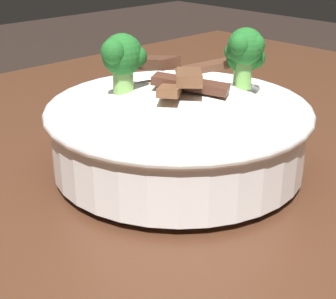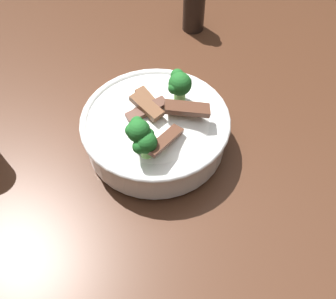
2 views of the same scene
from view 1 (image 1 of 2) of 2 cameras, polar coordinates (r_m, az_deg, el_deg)
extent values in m
cube|color=#472819|center=(0.57, 1.42, -3.19)|extent=(1.16, 0.91, 0.05)
cube|color=#472819|center=(1.31, 5.08, -6.06)|extent=(0.07, 0.07, 0.73)
cylinder|color=white|center=(0.53, 1.09, -1.93)|extent=(0.12, 0.12, 0.01)
cylinder|color=white|center=(0.52, 1.12, 1.38)|extent=(0.25, 0.25, 0.06)
torus|color=white|center=(0.51, 1.15, 4.43)|extent=(0.26, 0.26, 0.01)
ellipsoid|color=white|center=(0.51, 1.14, 3.00)|extent=(0.20, 0.20, 0.07)
cube|color=#563323|center=(0.56, 4.54, 9.24)|extent=(0.08, 0.06, 0.02)
cube|color=brown|center=(0.49, 2.34, 7.94)|extent=(0.06, 0.06, 0.02)
cube|color=#4C2B1E|center=(0.49, 2.49, 7.17)|extent=(0.05, 0.07, 0.01)
cube|color=brown|center=(0.48, 0.33, 6.58)|extent=(0.06, 0.05, 0.02)
cube|color=#563323|center=(0.54, -2.39, 9.54)|extent=(0.03, 0.08, 0.02)
cylinder|color=#7AB256|center=(0.51, -4.93, 7.34)|extent=(0.02, 0.02, 0.03)
sphere|color=#1E6023|center=(0.50, -5.04, 10.33)|extent=(0.04, 0.04, 0.04)
sphere|color=#1E6023|center=(0.49, -6.01, 10.60)|extent=(0.02, 0.02, 0.02)
sphere|color=#1E6023|center=(0.50, -3.46, 10.15)|extent=(0.02, 0.02, 0.02)
cylinder|color=#6BA84C|center=(0.54, 8.33, 8.24)|extent=(0.02, 0.02, 0.03)
sphere|color=#1E6023|center=(0.53, 8.50, 11.13)|extent=(0.04, 0.04, 0.04)
sphere|color=#1E6023|center=(0.52, 7.87, 11.31)|extent=(0.02, 0.02, 0.02)
sphere|color=#1E6023|center=(0.53, 9.46, 11.26)|extent=(0.02, 0.02, 0.02)
cylinder|color=#6BA84C|center=(0.56, 8.13, 8.04)|extent=(0.02, 0.02, 0.02)
sphere|color=#1E6023|center=(0.55, 8.26, 10.14)|extent=(0.04, 0.04, 0.04)
sphere|color=#1E6023|center=(0.54, 7.09, 10.61)|extent=(0.02, 0.02, 0.02)
sphere|color=#1E6023|center=(0.55, 9.46, 9.89)|extent=(0.02, 0.02, 0.02)
camera|label=2|loc=(0.96, 28.31, 43.05)|focal=43.50mm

